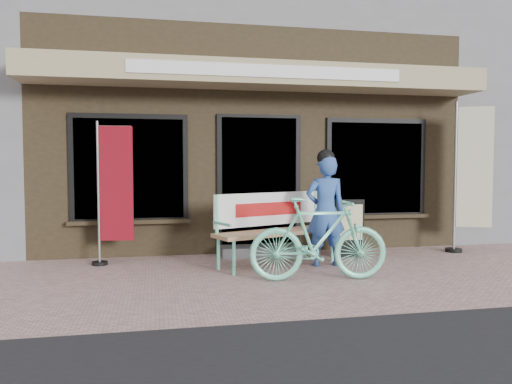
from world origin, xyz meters
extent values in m
plane|color=#BB948F|center=(0.00, 0.00, 0.00)|extent=(70.00, 70.00, 0.00)
cube|color=black|center=(0.00, 5.00, 1.80)|extent=(7.00, 6.00, 3.60)
cube|color=slate|center=(0.00, 5.00, 4.80)|extent=(7.00, 6.00, 2.40)
cube|color=tan|center=(0.00, 1.65, 2.75)|extent=(7.00, 0.80, 0.35)
cube|color=white|center=(0.00, 1.24, 2.75)|extent=(4.00, 0.02, 0.18)
cube|color=black|center=(0.00, 1.98, 1.10)|extent=(1.20, 0.06, 2.10)
cube|color=black|center=(0.00, 1.97, 1.10)|extent=(1.35, 0.04, 2.20)
cube|color=black|center=(-2.00, 1.98, 1.35)|extent=(1.60, 0.06, 1.50)
cube|color=black|center=(2.00, 1.98, 1.35)|extent=(1.60, 0.06, 1.50)
cube|color=black|center=(-2.00, 1.97, 1.35)|extent=(1.75, 0.04, 1.65)
cube|color=black|center=(2.00, 1.97, 1.35)|extent=(1.75, 0.04, 1.65)
cube|color=black|center=(-2.00, 1.92, 0.55)|extent=(1.80, 0.18, 0.06)
cube|color=black|center=(2.00, 1.92, 0.55)|extent=(1.80, 0.18, 0.06)
cube|color=#59595B|center=(0.00, 1.75, 0.07)|extent=(1.30, 0.45, 0.15)
cylinder|color=#74E2BA|center=(-0.65, 0.45, 0.22)|extent=(0.06, 0.06, 0.44)
cylinder|color=#74E2BA|center=(-0.80, 0.84, 0.22)|extent=(0.06, 0.06, 0.44)
cylinder|color=#74E2BA|center=(0.90, 1.06, 0.22)|extent=(0.06, 0.06, 0.44)
cylinder|color=#74E2BA|center=(0.75, 1.45, 0.22)|extent=(0.06, 0.06, 0.44)
cube|color=tan|center=(0.05, 0.95, 0.47)|extent=(1.91, 1.12, 0.05)
cylinder|color=#74E2BA|center=(-0.82, 0.83, 0.73)|extent=(0.06, 0.06, 0.57)
cylinder|color=#74E2BA|center=(0.77, 1.45, 0.73)|extent=(0.06, 0.06, 0.57)
cube|color=white|center=(-0.04, 1.16, 0.78)|extent=(1.66, 0.68, 0.47)
cube|color=#B21414|center=(-0.03, 1.14, 0.78)|extent=(1.05, 0.42, 0.19)
cylinder|color=#74E2BA|center=(-0.77, 0.63, 0.64)|extent=(0.21, 0.44, 0.04)
cylinder|color=#74E2BA|center=(0.87, 1.27, 0.64)|extent=(0.21, 0.44, 0.04)
imported|color=#2F55A4|center=(0.70, 0.80, 0.77)|extent=(0.58, 0.40, 1.53)
sphere|color=black|center=(0.70, 0.80, 1.50)|extent=(0.26, 0.26, 0.25)
imported|color=#74E2BA|center=(0.32, -0.03, 0.51)|extent=(1.74, 0.65, 1.02)
cylinder|color=gray|center=(-2.40, 1.47, 1.01)|extent=(0.04, 0.04, 2.02)
cylinder|color=gray|center=(-2.18, 1.45, 1.95)|extent=(0.46, 0.06, 0.02)
cube|color=maroon|center=(-2.16, 1.45, 1.15)|extent=(0.46, 0.07, 1.61)
cylinder|color=black|center=(-2.40, 1.47, 0.02)|extent=(0.24, 0.24, 0.05)
cylinder|color=gray|center=(3.10, 1.42, 1.21)|extent=(0.05, 0.05, 2.41)
cylinder|color=gray|center=(3.36, 1.33, 2.33)|extent=(0.53, 0.21, 0.03)
cube|color=beige|center=(3.38, 1.32, 1.37)|extent=(0.53, 0.22, 1.92)
cylinder|color=black|center=(3.10, 1.42, 0.03)|extent=(0.34, 0.34, 0.05)
cube|color=black|center=(1.28, 1.34, 0.44)|extent=(0.45, 0.11, 0.88)
cube|color=beige|center=(1.27, 1.29, 0.54)|extent=(0.37, 0.05, 0.54)
camera|label=1|loc=(-1.62, -5.78, 1.43)|focal=35.00mm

